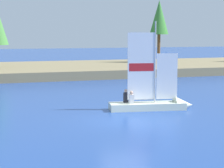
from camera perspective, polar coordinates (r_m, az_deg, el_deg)
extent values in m
plane|color=#234793|center=(21.70, 1.80, -5.18)|extent=(200.00, 200.00, 0.00)
cube|color=#897A56|center=(47.10, -8.73, 1.96)|extent=(80.00, 15.53, 0.90)
cylinder|color=brown|center=(52.44, 6.47, 4.92)|extent=(0.39, 0.39, 3.49)
cone|color=#387F33|center=(52.43, 6.52, 9.13)|extent=(2.35, 2.35, 4.21)
cube|color=silver|center=(25.02, 4.88, -3.05)|extent=(4.70, 1.90, 0.42)
cone|color=silver|center=(25.65, 9.85, -2.88)|extent=(1.30, 1.27, 1.11)
cylinder|color=#B7B7BC|center=(24.80, 5.97, 3.01)|extent=(0.08, 0.08, 4.87)
cube|color=white|center=(24.62, 4.08, 2.51)|extent=(1.66, 0.28, 3.95)
cube|color=red|center=(24.63, 4.08, 2.33)|extent=(1.49, 0.26, 0.47)
cube|color=white|center=(25.08, 7.59, 1.06)|extent=(1.28, 0.22, 2.75)
cylinder|color=#B7B7BC|center=(24.86, 4.04, -2.10)|extent=(1.66, 0.31, 0.06)
cube|color=silver|center=(24.45, 2.70, -2.12)|extent=(0.31, 0.24, 0.55)
sphere|color=tan|center=(24.40, 2.71, -1.23)|extent=(0.20, 0.20, 0.20)
cube|color=#26262D|center=(24.93, 1.91, -1.88)|extent=(0.31, 0.24, 0.60)
sphere|color=tan|center=(24.87, 1.92, -0.95)|extent=(0.20, 0.20, 0.20)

